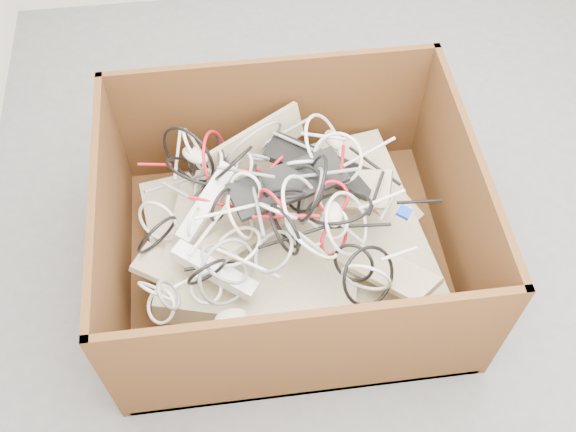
{
  "coord_description": "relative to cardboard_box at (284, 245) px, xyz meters",
  "views": [
    {
      "loc": [
        -0.47,
        -1.51,
        2.22
      ],
      "look_at": [
        -0.3,
        -0.18,
        0.3
      ],
      "focal_mm": 41.54,
      "sensor_mm": 36.0,
      "label": 1
    }
  ],
  "objects": [
    {
      "name": "ground",
      "position": [
        0.32,
        0.2,
        -0.15
      ],
      "size": [
        3.0,
        3.0,
        0.0
      ],
      "primitive_type": "plane",
      "color": "#545457",
      "rests_on": "ground"
    },
    {
      "name": "cable_tangle",
      "position": [
        -0.06,
        0.01,
        0.25
      ],
      "size": [
        1.08,
        0.85,
        0.44
      ],
      "color": "gray",
      "rests_on": "keyboard_pile"
    },
    {
      "name": "keyboard_pile",
      "position": [
        0.04,
        0.04,
        0.13
      ],
      "size": [
        1.09,
        0.94,
        0.35
      ],
      "color": "tan",
      "rests_on": "cardboard_box"
    },
    {
      "name": "vga_plug",
      "position": [
        0.41,
        -0.06,
        0.22
      ],
      "size": [
        0.06,
        0.06,
        0.03
      ],
      "primitive_type": "cube",
      "rotation": [
        0.09,
        0.14,
        -0.62
      ],
      "color": "#0C30B6",
      "rests_on": "keyboard_pile"
    },
    {
      "name": "cardboard_box",
      "position": [
        0.0,
        0.0,
        0.0
      ],
      "size": [
        1.25,
        1.04,
        0.6
      ],
      "color": "#3F2B0F",
      "rests_on": "ground"
    },
    {
      "name": "mice_scatter",
      "position": [
        -0.07,
        0.05,
        0.23
      ],
      "size": [
        0.62,
        0.77,
        0.18
      ],
      "color": "#BCB097",
      "rests_on": "keyboard_pile"
    },
    {
      "name": "power_strip_right",
      "position": [
        -0.25,
        -0.19,
        0.19
      ],
      "size": [
        0.28,
        0.22,
        0.1
      ],
      "primitive_type": "cube",
      "rotation": [
        -0.1,
        0.17,
        -0.61
      ],
      "color": "white",
      "rests_on": "keyboard_pile"
    },
    {
      "name": "power_strip_left",
      "position": [
        -0.26,
        0.06,
        0.23
      ],
      "size": [
        0.23,
        0.28,
        0.13
      ],
      "primitive_type": "cube",
      "rotation": [
        0.14,
        -0.26,
        0.9
      ],
      "color": "white",
      "rests_on": "keyboard_pile"
    }
  ]
}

